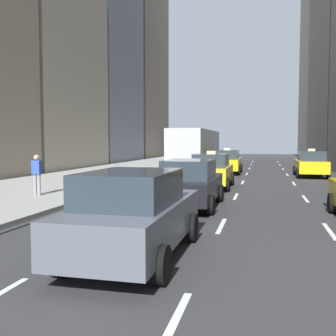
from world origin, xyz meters
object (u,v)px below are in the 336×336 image
at_px(taxi_third, 311,164).
at_px(taxi_fourth, 227,162).
at_px(city_bus, 196,148).
at_px(pedestrian_far_walking, 37,173).
at_px(sedan_silver_behind, 190,183).
at_px(taxi_lead, 212,170).
at_px(sedan_black_near, 134,214).

bearing_deg(taxi_third, taxi_fourth, 166.15).
height_order(city_bus, pedestrian_far_walking, city_bus).
height_order(sedan_silver_behind, city_bus, city_bus).
relative_size(taxi_third, taxi_fourth, 1.00).
xyz_separation_m(taxi_lead, taxi_fourth, (0.00, 9.17, 0.00)).
relative_size(sedan_black_near, city_bus, 0.39).
height_order(sedan_black_near, pedestrian_far_walking, pedestrian_far_walking).
bearing_deg(taxi_fourth, sedan_black_near, -90.00).
bearing_deg(taxi_lead, taxi_fourth, 90.00).
height_order(taxi_third, pedestrian_far_walking, taxi_third).
xyz_separation_m(taxi_lead, pedestrian_far_walking, (-6.41, -5.49, 0.19)).
distance_m(taxi_lead, sedan_black_near, 12.27).
bearing_deg(sedan_black_near, taxi_lead, 90.00).
relative_size(taxi_third, sedan_black_near, 0.96).
bearing_deg(taxi_third, sedan_silver_behind, -112.10).
distance_m(taxi_lead, taxi_fourth, 9.17).
height_order(taxi_lead, sedan_black_near, taxi_lead).
xyz_separation_m(taxi_third, taxi_fourth, (-5.60, 1.38, 0.00)).
bearing_deg(taxi_lead, city_bus, 103.07).
height_order(taxi_fourth, sedan_black_near, taxi_fourth).
relative_size(sedan_silver_behind, pedestrian_far_walking, 2.78).
bearing_deg(sedan_black_near, taxi_fourth, 90.00).
bearing_deg(city_bus, sedan_silver_behind, -81.18).
relative_size(taxi_fourth, pedestrian_far_walking, 2.67).
height_order(taxi_third, city_bus, city_bus).
height_order(taxi_third, sedan_silver_behind, taxi_third).
height_order(taxi_lead, taxi_fourth, same).
distance_m(taxi_fourth, sedan_silver_behind, 15.17).
height_order(taxi_third, taxi_fourth, same).
bearing_deg(city_bus, taxi_third, -27.20).
distance_m(taxi_third, taxi_fourth, 5.77).
distance_m(sedan_silver_behind, city_bus, 18.36).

